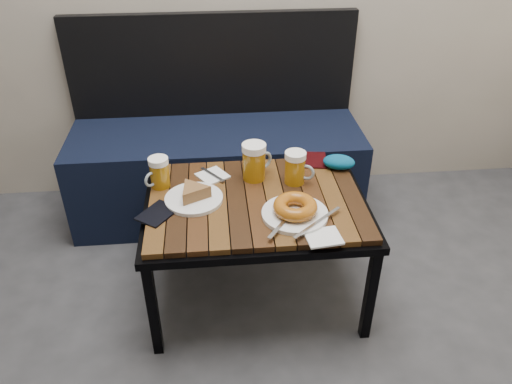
{
  "coord_description": "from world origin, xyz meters",
  "views": [
    {
      "loc": [
        0.08,
        -0.42,
        1.51
      ],
      "look_at": [
        0.23,
        1.12,
        0.5
      ],
      "focal_mm": 35.0,
      "sensor_mm": 36.0,
      "label": 1
    }
  ],
  "objects": [
    {
      "name": "knit_pouch",
      "position": [
        0.59,
        1.31,
        0.5
      ],
      "size": [
        0.15,
        0.12,
        0.06
      ],
      "primitive_type": "ellipsoid",
      "rotation": [
        0.0,
        0.0,
        -0.28
      ],
      "color": "navy",
      "rests_on": "cafe_table"
    },
    {
      "name": "beer_mug_right",
      "position": [
        0.39,
        1.22,
        0.54
      ],
      "size": [
        0.13,
        0.1,
        0.13
      ],
      "rotation": [
        0.0,
        0.0,
        -0.44
      ],
      "color": "#A0690C",
      "rests_on": "cafe_table"
    },
    {
      "name": "plate_pie",
      "position": [
        -0.01,
        1.13,
        0.5
      ],
      "size": [
        0.22,
        0.22,
        0.06
      ],
      "color": "white",
      "rests_on": "cafe_table"
    },
    {
      "name": "napkin_right",
      "position": [
        0.43,
        0.86,
        0.48
      ],
      "size": [
        0.13,
        0.11,
        0.01
      ],
      "rotation": [
        0.0,
        0.0,
        0.12
      ],
      "color": "white",
      "rests_on": "cafe_table"
    },
    {
      "name": "cafe_table",
      "position": [
        0.23,
        1.12,
        0.43
      ],
      "size": [
        0.84,
        0.62,
        0.47
      ],
      "color": "black",
      "rests_on": "ground"
    },
    {
      "name": "passport_navy",
      "position": [
        -0.13,
        1.05,
        0.48
      ],
      "size": [
        0.16,
        0.17,
        0.01
      ],
      "primitive_type": "cube",
      "rotation": [
        0.0,
        0.0,
        -0.63
      ],
      "color": "black",
      "rests_on": "cafe_table"
    },
    {
      "name": "beer_mug_centre",
      "position": [
        0.23,
        1.27,
        0.55
      ],
      "size": [
        0.14,
        0.12,
        0.15
      ],
      "rotation": [
        0.0,
        0.0,
        0.6
      ],
      "color": "#A0690C",
      "rests_on": "cafe_table"
    },
    {
      "name": "beer_mug_left",
      "position": [
        -0.14,
        1.24,
        0.53
      ],
      "size": [
        0.11,
        0.11,
        0.12
      ],
      "rotation": [
        0.0,
        0.0,
        3.92
      ],
      "color": "#A0690C",
      "rests_on": "cafe_table"
    },
    {
      "name": "passport_burgundy",
      "position": [
        0.5,
        1.38,
        0.48
      ],
      "size": [
        0.12,
        0.15,
        0.01
      ],
      "primitive_type": "cube",
      "rotation": [
        0.0,
        0.0,
        -0.14
      ],
      "color": "black",
      "rests_on": "cafe_table"
    },
    {
      "name": "bench",
      "position": [
        0.09,
        1.76,
        0.27
      ],
      "size": [
        1.4,
        0.5,
        0.95
      ],
      "color": "black",
      "rests_on": "ground"
    },
    {
      "name": "plate_bagel",
      "position": [
        0.35,
        0.99,
        0.5
      ],
      "size": [
        0.28,
        0.27,
        0.07
      ],
      "color": "white",
      "rests_on": "cafe_table"
    },
    {
      "name": "napkin_left",
      "position": [
        0.07,
        1.29,
        0.48
      ],
      "size": [
        0.15,
        0.15,
        0.01
      ],
      "rotation": [
        0.0,
        0.0,
        0.56
      ],
      "color": "white",
      "rests_on": "cafe_table"
    }
  ]
}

